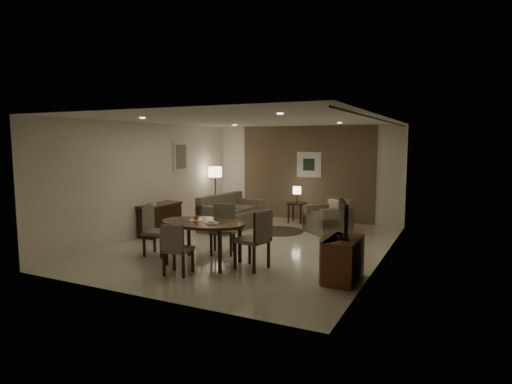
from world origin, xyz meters
The scene contains 31 objects.
room_shell centered at (0.00, 0.40, 1.35)m, with size 5.50×7.00×2.70m.
taupe_accent centered at (0.00, 3.48, 1.35)m, with size 3.96×0.03×2.70m, color brown.
curtain_wall centered at (2.68, 0.00, 1.32)m, with size 0.08×6.70×2.58m, color beige, non-canonical shape.
curtain_rod centered at (2.68, 0.00, 2.64)m, with size 0.03×0.03×6.80m, color black.
art_back_frame centered at (0.10, 3.46, 1.60)m, with size 0.72×0.03×0.72m, color silver.
art_back_canvas centered at (0.10, 3.44, 1.60)m, with size 0.34×0.01×0.34m, color black.
art_left_frame centered at (-2.72, 1.20, 1.85)m, with size 0.03×0.60×0.80m, color silver.
art_left_canvas centered at (-2.71, 1.20, 1.85)m, with size 0.01×0.46×0.64m, color gray.
downlight_nl centered at (-1.40, -1.80, 2.69)m, with size 0.10×0.10×0.01m, color white.
downlight_nr centered at (1.40, -1.80, 2.69)m, with size 0.10×0.10×0.01m, color white.
downlight_fl centered at (-1.40, 1.80, 2.69)m, with size 0.10×0.10×0.01m, color white.
downlight_fr centered at (1.40, 1.80, 2.69)m, with size 0.10×0.10×0.01m, color white.
console_desk centered at (-2.49, 0.00, 0.38)m, with size 0.48×1.20×0.75m, color #4E2E19, non-canonical shape.
telephone centered at (-2.49, -0.30, 0.80)m, with size 0.20×0.14×0.09m, color white, non-canonical shape.
tv_cabinet centered at (2.40, -1.50, 0.35)m, with size 0.48×0.90×0.70m, color brown, non-canonical shape.
flat_tv centered at (2.38, -1.50, 1.02)m, with size 0.06×0.88×0.60m, color black, non-canonical shape.
dining_table centered at (-0.19, -1.65, 0.39)m, with size 1.66×1.04×0.78m, color #4E2E19, non-canonical shape.
chair_near centered at (-0.21, -2.39, 0.45)m, with size 0.43×0.43×0.89m, color #746A59, non-canonical shape.
chair_far centered at (-0.22, -0.89, 0.49)m, with size 0.48×0.48×0.98m, color #746A59, non-canonical shape.
chair_left centered at (-1.31, -1.56, 0.48)m, with size 0.46×0.46×0.96m, color #746A59, non-canonical shape.
chair_right centered at (0.76, -1.54, 0.53)m, with size 0.51×0.51×1.06m, color #746A59, non-canonical shape.
plate_a centered at (-0.37, -1.60, 0.79)m, with size 0.26×0.26×0.02m, color white.
plate_b centered at (0.03, -1.70, 0.79)m, with size 0.26×0.26×0.02m, color white.
fruit_apple centered at (-0.37, -1.60, 0.84)m, with size 0.09×0.09×0.09m, color #B25014.
napkin centered at (0.03, -1.70, 0.81)m, with size 0.12×0.08×0.03m, color white.
round_rug centered at (-0.05, 1.61, 0.01)m, with size 1.25×1.25×0.01m, color #3A3320.
sofa centered at (-1.30, 1.44, 0.44)m, with size 0.92×1.85×0.87m, color #746A59, non-canonical shape.
armchair centered at (1.11, 2.00, 0.42)m, with size 0.95×0.90×0.85m, color #746A59, non-canonical shape.
side_table centered at (-0.05, 2.91, 0.28)m, with size 0.44×0.44×0.56m, color black, non-canonical shape.
table_lamp centered at (-0.05, 2.91, 0.81)m, with size 0.22×0.22×0.50m, color #FFEAC1, non-canonical shape.
floor_lamp centered at (-2.40, 2.42, 0.76)m, with size 0.39×0.39×1.53m, color #FFE5B7, non-canonical shape.
Camera 1 is at (4.07, -8.17, 2.24)m, focal length 30.00 mm.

